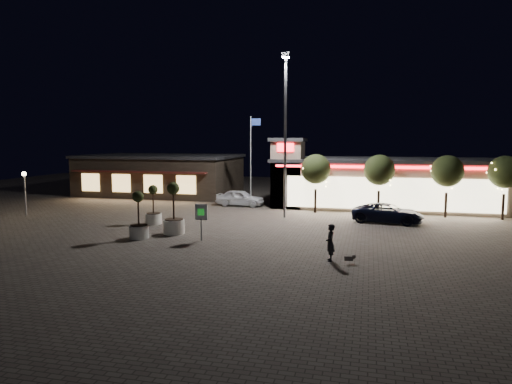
% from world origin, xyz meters
% --- Properties ---
extents(ground, '(90.00, 90.00, 0.00)m').
position_xyz_m(ground, '(0.00, 0.00, 0.00)').
color(ground, '#60574E').
rests_on(ground, ground).
extents(retail_building, '(20.40, 8.40, 6.10)m').
position_xyz_m(retail_building, '(9.51, 15.82, 2.21)').
color(retail_building, tan).
rests_on(retail_building, ground).
extents(restaurant_building, '(16.40, 11.00, 4.30)m').
position_xyz_m(restaurant_building, '(-14.00, 19.97, 2.16)').
color(restaurant_building, '#382D23').
rests_on(restaurant_building, ground).
extents(floodlight_pole, '(0.60, 0.40, 12.38)m').
position_xyz_m(floodlight_pole, '(2.00, 8.00, 7.02)').
color(floodlight_pole, gray).
rests_on(floodlight_pole, ground).
extents(flagpole, '(0.95, 0.10, 8.00)m').
position_xyz_m(flagpole, '(-1.90, 13.00, 4.74)').
color(flagpole, white).
rests_on(flagpole, ground).
extents(lamp_post_west, '(0.36, 0.36, 3.48)m').
position_xyz_m(lamp_post_west, '(-18.00, 4.00, 2.46)').
color(lamp_post_west, gray).
rests_on(lamp_post_west, ground).
extents(string_tree_a, '(2.42, 2.42, 4.79)m').
position_xyz_m(string_tree_a, '(4.00, 11.00, 3.56)').
color(string_tree_a, '#332319').
rests_on(string_tree_a, ground).
extents(string_tree_b, '(2.42, 2.42, 4.79)m').
position_xyz_m(string_tree_b, '(9.00, 11.00, 3.56)').
color(string_tree_b, '#332319').
rests_on(string_tree_b, ground).
extents(string_tree_c, '(2.42, 2.42, 4.79)m').
position_xyz_m(string_tree_c, '(14.00, 11.00, 3.56)').
color(string_tree_c, '#332319').
rests_on(string_tree_c, ground).
extents(string_tree_d, '(2.42, 2.42, 4.79)m').
position_xyz_m(string_tree_d, '(18.00, 11.00, 3.56)').
color(string_tree_d, '#332319').
rests_on(string_tree_d, ground).
extents(pickup_truck, '(5.30, 3.05, 1.39)m').
position_xyz_m(pickup_truck, '(9.60, 7.63, 0.69)').
color(pickup_truck, black).
rests_on(pickup_truck, ground).
extents(white_sedan, '(4.38, 1.85, 1.48)m').
position_xyz_m(white_sedan, '(-3.01, 13.07, 0.74)').
color(white_sedan, white).
rests_on(white_sedan, ground).
extents(pedestrian, '(0.54, 0.73, 1.84)m').
position_xyz_m(pedestrian, '(6.46, -3.91, 0.92)').
color(pedestrian, black).
rests_on(pedestrian, ground).
extents(dog, '(0.55, 0.23, 0.29)m').
position_xyz_m(dog, '(7.46, -4.19, 0.29)').
color(dog, '#59514C').
rests_on(dog, ground).
extents(planter_left, '(1.13, 1.13, 2.79)m').
position_xyz_m(planter_left, '(-6.51, 3.01, 0.86)').
color(planter_left, silver).
rests_on(planter_left, ground).
extents(planter_mid, '(1.18, 1.18, 2.90)m').
position_xyz_m(planter_mid, '(-5.24, -1.46, 0.89)').
color(planter_mid, silver).
rests_on(planter_mid, ground).
extents(planter_right, '(1.34, 1.34, 3.30)m').
position_xyz_m(planter_right, '(-3.73, 0.29, 1.02)').
color(planter_right, silver).
rests_on(planter_right, ground).
extents(valet_sign, '(0.72, 0.15, 2.19)m').
position_xyz_m(valet_sign, '(-1.32, -1.18, 1.53)').
color(valet_sign, gray).
rests_on(valet_sign, ground).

